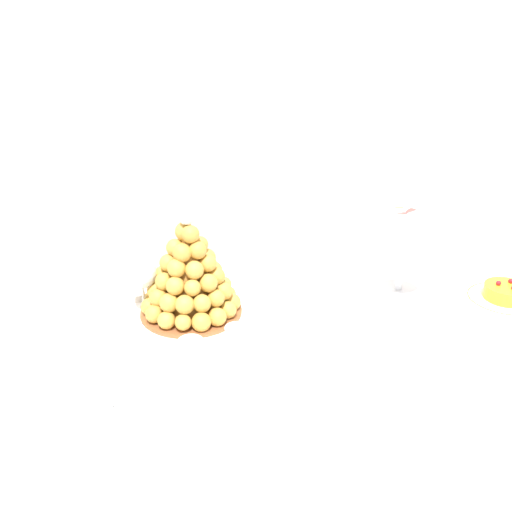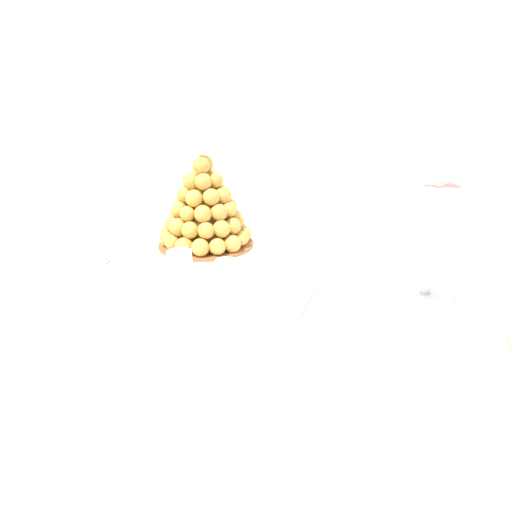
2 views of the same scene
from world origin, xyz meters
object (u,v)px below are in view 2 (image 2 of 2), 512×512
serving_tray (202,259)px  wine_glass (177,200)px  croquembouche (204,208)px  dessert_cup_left (97,252)px  dessert_cup_centre (180,264)px  dessert_cup_mid_right (226,273)px  dessert_cup_mid_left (140,259)px  dessert_cup_right (274,277)px  macaron_goblet (435,226)px

serving_tray → wine_glass: bearing=134.8°
croquembouche → dessert_cup_left: 0.30m
serving_tray → croquembouche: (-0.04, 0.10, 0.11)m
serving_tray → dessert_cup_left: dessert_cup_left is taller
serving_tray → croquembouche: size_ratio=2.20×
dessert_cup_left → dessert_cup_centre: size_ratio=0.98×
dessert_cup_mid_right → wine_glass: wine_glass is taller
dessert_cup_centre → wine_glass: wine_glass is taller
dessert_cup_left → wine_glass: bearing=69.6°
serving_tray → dessert_cup_mid_left: 0.16m
dessert_cup_centre → dessert_cup_right: 0.22m
dessert_cup_right → dessert_cup_centre: bearing=-178.8°
dessert_cup_mid_left → dessert_cup_centre: (0.11, -0.01, 0.00)m
croquembouche → macaron_goblet: (0.57, -0.12, 0.04)m
macaron_goblet → wine_glass: bearing=166.1°
croquembouche → serving_tray: bearing=-69.8°
dessert_cup_mid_left → croquembouche: bearing=70.3°
croquembouche → macaron_goblet: 0.58m
dessert_cup_right → wine_glass: bearing=145.3°
serving_tray → dessert_cup_left: 0.26m
dessert_cup_mid_left → wine_glass: bearing=97.8°
dessert_cup_mid_right → dessert_cup_right: 0.11m
dessert_cup_centre → dessert_cup_right: size_ratio=1.02×
serving_tray → dessert_cup_right: size_ratio=10.55×
croquembouche → dessert_cup_mid_right: croquembouche is taller
dessert_cup_mid_left → macaron_goblet: bearing=7.7°
dessert_cup_centre → dessert_cup_right: same height
serving_tray → dessert_cup_centre: 0.12m
dessert_cup_right → macaron_goblet: (0.31, 0.09, 0.12)m
serving_tray → dessert_cup_left: bearing=-155.8°
macaron_goblet → wine_glass: (-0.68, 0.17, -0.04)m
croquembouche → dessert_cup_left: bearing=-135.0°
dessert_cup_mid_left → macaron_goblet: (0.64, 0.09, 0.12)m
dessert_cup_mid_left → macaron_goblet: macaron_goblet is taller
dessert_cup_right → macaron_goblet: macaron_goblet is taller
croquembouche → dessert_cup_centre: size_ratio=4.73×
dessert_cup_left → dessert_cup_mid_right: size_ratio=1.07×
serving_tray → dessert_cup_mid_right: dessert_cup_mid_right is taller
dessert_cup_mid_left → wine_glass: 0.27m
croquembouche → dessert_cup_centre: bearing=-80.0°
croquembouche → dessert_cup_mid_left: 0.23m
dessert_cup_left → dessert_cup_mid_right: bearing=-2.4°
serving_tray → macaron_goblet: 0.56m
dessert_cup_left → macaron_goblet: (0.77, 0.08, 0.12)m
serving_tray → dessert_cup_centre: dessert_cup_centre is taller
dessert_cup_mid_left → dessert_cup_centre: bearing=-2.9°
dessert_cup_left → macaron_goblet: bearing=6.2°
dessert_cup_right → dessert_cup_mid_left: bearing=179.8°
serving_tray → dessert_cup_left: (-0.24, -0.11, 0.03)m
dessert_cup_mid_left → dessert_cup_mid_right: 0.23m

